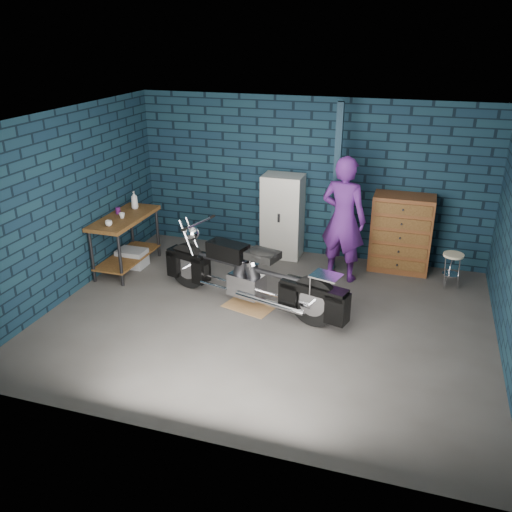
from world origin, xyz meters
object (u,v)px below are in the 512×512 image
at_px(workbench, 126,243).
at_px(storage_bin, 132,258).
at_px(person, 343,219).
at_px(tool_chest, 401,234).
at_px(locker, 282,216).
at_px(shop_stool, 451,271).
at_px(motorcycle, 250,270).

xyz_separation_m(workbench, storage_bin, (0.02, 0.10, -0.31)).
bearing_deg(storage_bin, person, 10.07).
xyz_separation_m(workbench, tool_chest, (4.28, 1.30, 0.18)).
bearing_deg(locker, shop_stool, -9.12).
xyz_separation_m(storage_bin, shop_stool, (5.08, 0.76, 0.13)).
height_order(workbench, person, person).
relative_size(workbench, tool_chest, 1.10).
relative_size(person, shop_stool, 3.53).
bearing_deg(storage_bin, shop_stool, 8.46).
height_order(motorcycle, tool_chest, tool_chest).
height_order(locker, shop_stool, locker).
distance_m(person, locker, 1.30).
relative_size(storage_bin, locker, 0.32).
height_order(locker, tool_chest, locker).
bearing_deg(shop_stool, person, -174.84).
distance_m(motorcycle, person, 1.77).
bearing_deg(tool_chest, person, -145.09).
xyz_separation_m(workbench, motorcycle, (2.35, -0.64, 0.10)).
bearing_deg(motorcycle, locker, 106.94).
distance_m(workbench, person, 3.53).
bearing_deg(person, workbench, 25.42).
distance_m(workbench, storage_bin, 0.32).
bearing_deg(workbench, shop_stool, 9.49).
height_order(workbench, tool_chest, tool_chest).
relative_size(motorcycle, shop_stool, 4.52).
xyz_separation_m(motorcycle, shop_stool, (2.75, 1.49, -0.28)).
bearing_deg(person, storage_bin, 23.92).
height_order(workbench, shop_stool, workbench).
bearing_deg(person, shop_stool, -160.99).
height_order(motorcycle, storage_bin, motorcycle).
bearing_deg(motorcycle, storage_bin, 177.72).
height_order(motorcycle, shop_stool, motorcycle).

